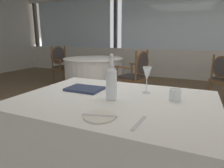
# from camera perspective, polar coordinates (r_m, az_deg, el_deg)

# --- Properties ---
(ground_plane) EXTENTS (13.90, 13.90, 0.00)m
(ground_plane) POSITION_cam_1_polar(r_m,az_deg,el_deg) (2.67, 3.55, -12.75)
(ground_plane) COLOR #756047
(window_wall_far) EXTENTS (10.69, 0.14, 2.70)m
(window_wall_far) POSITION_cam_1_polar(r_m,az_deg,el_deg) (6.01, 16.35, 12.06)
(window_wall_far) COLOR silver
(window_wall_far) RESTS_ON ground_plane
(foreground_table) EXTENTS (1.39, 1.01, 0.76)m
(foreground_table) POSITION_cam_1_polar(r_m,az_deg,el_deg) (1.55, 0.69, -17.70)
(foreground_table) COLOR white
(foreground_table) RESTS_ON ground_plane
(side_plate) EXTENTS (0.18, 0.18, 0.01)m
(side_plate) POSITION_cam_1_polar(r_m,az_deg,el_deg) (1.07, -3.73, -9.56)
(side_plate) COLOR silver
(side_plate) RESTS_ON foreground_table
(butter_knife) EXTENTS (0.19, 0.06, 0.00)m
(butter_knife) POSITION_cam_1_polar(r_m,az_deg,el_deg) (1.07, -3.74, -9.30)
(butter_knife) COLOR silver
(butter_knife) RESTS_ON foreground_table
(dinner_fork) EXTENTS (0.03, 0.19, 0.00)m
(dinner_fork) POSITION_cam_1_polar(r_m,az_deg,el_deg) (1.00, 7.93, -11.42)
(dinner_fork) COLOR silver
(dinner_fork) RESTS_ON foreground_table
(water_bottle) EXTENTS (0.07, 0.07, 0.32)m
(water_bottle) POSITION_cam_1_polar(r_m,az_deg,el_deg) (1.33, -0.16, 0.70)
(water_bottle) COLOR white
(water_bottle) RESTS_ON foreground_table
(wine_glass) EXTENTS (0.07, 0.07, 0.21)m
(wine_glass) POSITION_cam_1_polar(r_m,az_deg,el_deg) (1.51, 10.33, 2.81)
(wine_glass) COLOR white
(wine_glass) RESTS_ON foreground_table
(water_tumbler) EXTENTS (0.08, 0.08, 0.08)m
(water_tumbler) POSITION_cam_1_polar(r_m,az_deg,el_deg) (1.40, 18.22, -3.07)
(water_tumbler) COLOR white
(water_tumbler) RESTS_ON foreground_table
(menu_book) EXTENTS (0.29, 0.21, 0.02)m
(menu_book) POSITION_cam_1_polar(r_m,az_deg,el_deg) (1.61, -8.13, -1.42)
(menu_book) COLOR #2D3856
(menu_book) RESTS_ON foreground_table
(background_table_0) EXTENTS (1.27, 1.27, 0.76)m
(background_table_0) POSITION_cam_1_polar(r_m,az_deg,el_deg) (4.23, -5.46, 2.57)
(background_table_0) COLOR white
(background_table_0) RESTS_ON ground_plane
(dining_chair_0_0) EXTENTS (0.56, 0.61, 0.99)m
(dining_chair_0_0) POSITION_cam_1_polar(r_m,az_deg,el_deg) (4.98, -14.61, 6.09)
(dining_chair_0_0) COLOR brown
(dining_chair_0_0) RESTS_ON ground_plane
(dining_chair_0_1) EXTENTS (0.56, 0.61, 0.97)m
(dining_chair_0_1) POSITION_cam_1_polar(r_m,az_deg,el_deg) (3.57, 7.15, 3.43)
(dining_chair_0_1) COLOR brown
(dining_chair_0_1) RESTS_ON ground_plane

